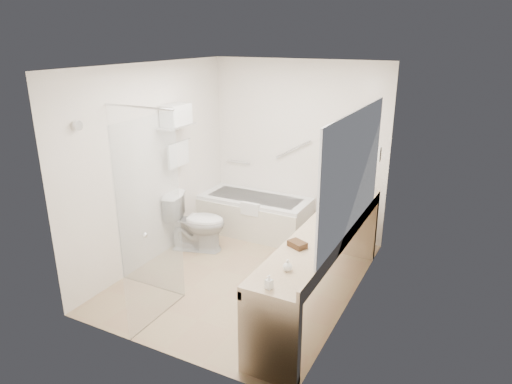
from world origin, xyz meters
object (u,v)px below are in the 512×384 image
at_px(vanity_counter, 323,251).
at_px(toilet, 196,222).
at_px(amenity_basket, 297,244).
at_px(water_bottle_left, 355,192).
at_px(bathtub, 255,215).

bearing_deg(vanity_counter, toilet, 165.22).
bearing_deg(amenity_basket, vanity_counter, 75.01).
height_order(vanity_counter, water_bottle_left, water_bottle_left).
height_order(toilet, amenity_basket, amenity_basket).
xyz_separation_m(bathtub, amenity_basket, (1.41, -1.83, 0.60)).
bearing_deg(bathtub, amenity_basket, -52.39).
distance_m(vanity_counter, toilet, 2.06).
relative_size(bathtub, toilet, 2.00).
xyz_separation_m(bathtub, vanity_counter, (1.52, -1.39, 0.36)).
bearing_deg(vanity_counter, water_bottle_left, 89.99).
bearing_deg(bathtub, water_bottle_left, -8.39).
height_order(bathtub, toilet, toilet).
bearing_deg(bathtub, vanity_counter, -42.35).
xyz_separation_m(amenity_basket, water_bottle_left, (0.12, 1.60, 0.06)).
bearing_deg(vanity_counter, amenity_basket, -104.99).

